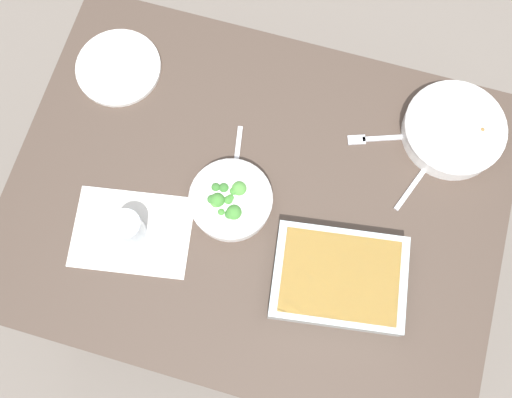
{
  "coord_description": "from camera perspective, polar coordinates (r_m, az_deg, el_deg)",
  "views": [
    {
      "loc": [
        -0.11,
        0.38,
        2.11
      ],
      "look_at": [
        0.0,
        0.0,
        0.74
      ],
      "focal_mm": 41.21,
      "sensor_mm": 36.0,
      "label": 1
    }
  ],
  "objects": [
    {
      "name": "spoon_by_broccoli",
      "position": [
        1.44,
        -2.01,
        2.96
      ],
      "size": [
        0.05,
        0.18,
        0.01
      ],
      "color": "silver",
      "rests_on": "dining_table"
    },
    {
      "name": "dining_table",
      "position": [
        1.51,
        -0.0,
        -0.95
      ],
      "size": [
        1.2,
        0.9,
        0.74
      ],
      "color": "#4C3D33",
      "rests_on": "ground_plane"
    },
    {
      "name": "placemat",
      "position": [
        1.43,
        -11.95,
        -3.14
      ],
      "size": [
        0.31,
        0.24,
        0.0
      ],
      "primitive_type": "cube",
      "rotation": [
        0.0,
        0.0,
        0.16
      ],
      "color": "silver",
      "rests_on": "dining_table"
    },
    {
      "name": "spoon_by_stew",
      "position": [
        1.5,
        15.76,
        2.36
      ],
      "size": [
        0.08,
        0.17,
        0.01
      ],
      "color": "silver",
      "rests_on": "dining_table"
    },
    {
      "name": "baking_dish",
      "position": [
        1.36,
        8.06,
        -7.58
      ],
      "size": [
        0.33,
        0.26,
        0.06
      ],
      "color": "silver",
      "rests_on": "dining_table"
    },
    {
      "name": "ground_plane",
      "position": [
        2.15,
        -0.0,
        -5.52
      ],
      "size": [
        6.0,
        6.0,
        0.0
      ],
      "primitive_type": "plane",
      "color": "slate"
    },
    {
      "name": "side_plate",
      "position": [
        1.6,
        -13.21,
        12.32
      ],
      "size": [
        0.22,
        0.22,
        0.01
      ],
      "primitive_type": "cylinder",
      "color": "white",
      "rests_on": "dining_table"
    },
    {
      "name": "drink_cup",
      "position": [
        1.4,
        -12.25,
        -2.8
      ],
      "size": [
        0.07,
        0.07,
        0.08
      ],
      "color": "#B2BCC6",
      "rests_on": "dining_table"
    },
    {
      "name": "stew_bowl",
      "position": [
        1.53,
        18.63,
        6.38
      ],
      "size": [
        0.25,
        0.25,
        0.06
      ],
      "color": "white",
      "rests_on": "dining_table"
    },
    {
      "name": "broccoli_bowl",
      "position": [
        1.39,
        -2.49,
        -0.13
      ],
      "size": [
        0.2,
        0.2,
        0.07
      ],
      "color": "white",
      "rests_on": "dining_table"
    },
    {
      "name": "fork_on_table",
      "position": [
        1.5,
        11.69,
        5.76
      ],
      "size": [
        0.17,
        0.08,
        0.01
      ],
      "color": "silver",
      "rests_on": "dining_table"
    }
  ]
}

